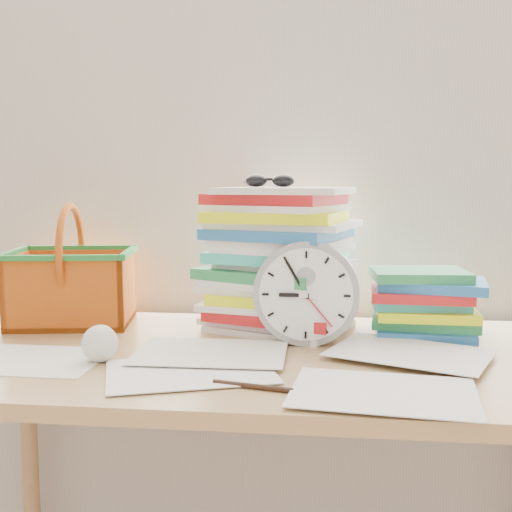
# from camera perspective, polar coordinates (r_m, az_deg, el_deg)

# --- Properties ---
(curtain) EXTENTS (2.40, 0.01, 2.50)m
(curtain) POSITION_cam_1_polar(r_m,az_deg,el_deg) (1.66, 1.69, 13.80)
(curtain) COLOR beige
(curtain) RESTS_ON room_shell
(desk) EXTENTS (1.40, 0.70, 0.75)m
(desk) POSITION_cam_1_polar(r_m,az_deg,el_deg) (1.34, 0.18, -11.56)
(desk) COLOR #AB8550
(desk) RESTS_ON ground
(paper_stack) EXTENTS (0.40, 0.36, 0.33)m
(paper_stack) POSITION_cam_1_polar(r_m,az_deg,el_deg) (1.49, 2.06, -0.26)
(paper_stack) COLOR white
(paper_stack) RESTS_ON desk
(clock) EXTENTS (0.22, 0.04, 0.22)m
(clock) POSITION_cam_1_polar(r_m,az_deg,el_deg) (1.35, 4.50, -3.29)
(clock) COLOR #969696
(clock) RESTS_ON desk
(sunglasses) EXTENTS (0.15, 0.13, 0.03)m
(sunglasses) POSITION_cam_1_polar(r_m,az_deg,el_deg) (1.47, 1.21, 6.71)
(sunglasses) COLOR black
(sunglasses) RESTS_ON paper_stack
(book_stack) EXTENTS (0.26, 0.21, 0.15)m
(book_stack) POSITION_cam_1_polar(r_m,az_deg,el_deg) (1.48, 14.81, -4.03)
(book_stack) COLOR white
(book_stack) RESTS_ON desk
(basket) EXTENTS (0.32, 0.27, 0.29)m
(basket) POSITION_cam_1_polar(r_m,az_deg,el_deg) (1.60, -16.08, -0.79)
(basket) COLOR #D56114
(basket) RESTS_ON desk
(crumpled_ball) EXTENTS (0.07, 0.07, 0.07)m
(crumpled_ball) POSITION_cam_1_polar(r_m,az_deg,el_deg) (1.27, -13.74, -7.54)
(crumpled_ball) COLOR white
(crumpled_ball) RESTS_ON desk
(pen) EXTENTS (0.14, 0.04, 0.01)m
(pen) POSITION_cam_1_polar(r_m,az_deg,el_deg) (1.09, -0.31, -11.50)
(pen) COLOR black
(pen) RESTS_ON desk
(scattered_papers) EXTENTS (1.26, 0.42, 0.02)m
(scattered_papers) POSITION_cam_1_polar(r_m,az_deg,el_deg) (1.32, 0.18, -8.22)
(scattered_papers) COLOR white
(scattered_papers) RESTS_ON desk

